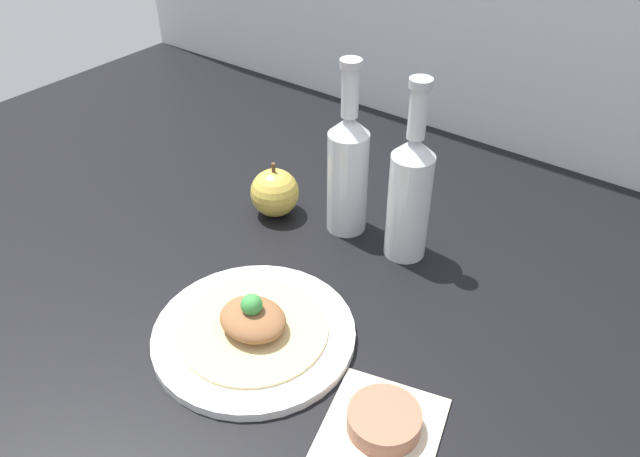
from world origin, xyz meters
TOP-DOWN VIEW (x-y plane):
  - ground_plane at (0.00, 0.00)cm, footprint 180.00×110.00cm
  - plate at (2.02, -13.88)cm, footprint 26.02×26.02cm
  - plated_food at (2.02, -13.88)cm, footprint 19.10×19.10cm
  - cider_bottle_left at (-2.45, 13.08)cm, footprint 6.21×6.21cm
  - cider_bottle_right at (8.27, 13.08)cm, footprint 6.21×6.21cm
  - apple at (-13.95, 9.24)cm, footprint 7.91×7.91cm
  - napkin at (22.79, -16.36)cm, footprint 15.92×17.13cm
  - dipping_bowl at (22.75, -15.70)cm, footprint 8.21×8.21cm

SIDE VIEW (x-z plane):
  - ground_plane at x=0.00cm, z-range -4.00..0.00cm
  - napkin at x=22.79cm, z-range 0.00..0.80cm
  - plate at x=2.02cm, z-range 0.05..1.56cm
  - dipping_bowl at x=22.75cm, z-range 0.00..2.85cm
  - plated_food at x=2.02cm, z-range -0.20..5.69cm
  - apple at x=-13.95cm, z-range -0.75..8.67cm
  - cider_bottle_left at x=-2.45cm, z-range -3.20..24.56cm
  - cider_bottle_right at x=8.27cm, z-range -3.20..24.56cm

